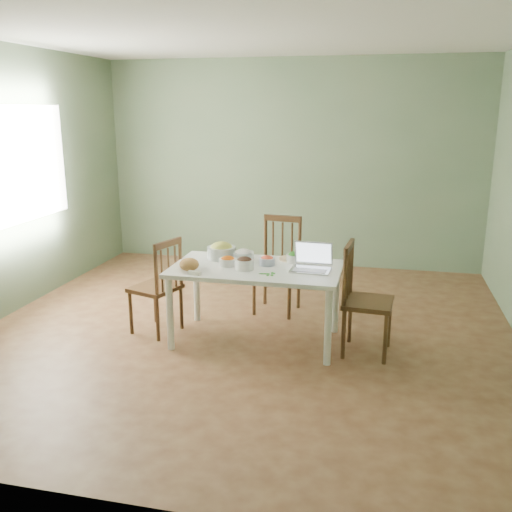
% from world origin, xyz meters
% --- Properties ---
extents(floor, '(5.00, 5.00, 0.00)m').
position_xyz_m(floor, '(0.00, 0.00, 0.00)').
color(floor, '#552F1C').
rests_on(floor, ground).
extents(ceiling, '(5.00, 5.00, 0.00)m').
position_xyz_m(ceiling, '(0.00, 0.00, 2.70)').
color(ceiling, white).
rests_on(ceiling, ground).
extents(wall_back, '(5.00, 0.00, 2.70)m').
position_xyz_m(wall_back, '(0.00, 2.50, 1.35)').
color(wall_back, slate).
rests_on(wall_back, ground).
extents(wall_front, '(5.00, 0.00, 2.70)m').
position_xyz_m(wall_front, '(0.00, -2.50, 1.35)').
color(wall_front, slate).
rests_on(wall_front, ground).
extents(wall_left, '(0.00, 5.00, 2.70)m').
position_xyz_m(wall_left, '(-2.50, 0.00, 1.35)').
color(wall_left, slate).
rests_on(wall_left, ground).
extents(window_left, '(0.04, 1.60, 1.20)m').
position_xyz_m(window_left, '(-2.48, 0.30, 1.50)').
color(window_left, white).
rests_on(window_left, ground).
extents(dining_table, '(1.50, 0.84, 0.70)m').
position_xyz_m(dining_table, '(0.14, -0.20, 0.35)').
color(dining_table, white).
rests_on(dining_table, floor).
extents(chair_far, '(0.48, 0.46, 0.99)m').
position_xyz_m(chair_far, '(0.18, 0.59, 0.49)').
color(chair_far, '#392611').
rests_on(chair_far, floor).
extents(chair_left, '(0.49, 0.50, 0.91)m').
position_xyz_m(chair_left, '(-0.83, -0.20, 0.46)').
color(chair_left, '#392611').
rests_on(chair_left, floor).
extents(chair_right, '(0.44, 0.46, 0.97)m').
position_xyz_m(chair_right, '(1.14, -0.24, 0.48)').
color(chair_right, '#392611').
rests_on(chair_right, floor).
extents(bread_boule, '(0.18, 0.18, 0.11)m').
position_xyz_m(bread_boule, '(-0.40, -0.44, 0.76)').
color(bread_boule, '#AB7036').
rests_on(bread_boule, dining_table).
extents(butter_stick, '(0.12, 0.06, 0.03)m').
position_xyz_m(butter_stick, '(-0.31, -0.55, 0.72)').
color(butter_stick, white).
rests_on(butter_stick, dining_table).
extents(bowl_squash, '(0.32, 0.32, 0.15)m').
position_xyz_m(bowl_squash, '(-0.24, 0.01, 0.78)').
color(bowl_squash, tan).
rests_on(bowl_squash, dining_table).
extents(bowl_carrot, '(0.19, 0.19, 0.09)m').
position_xyz_m(bowl_carrot, '(-0.11, -0.22, 0.74)').
color(bowl_carrot, orange).
rests_on(bowl_carrot, dining_table).
extents(bowl_onion, '(0.26, 0.26, 0.11)m').
position_xyz_m(bowl_onion, '(-0.02, -0.02, 0.75)').
color(bowl_onion, white).
rests_on(bowl_onion, dining_table).
extents(bowl_mushroom, '(0.21, 0.21, 0.11)m').
position_xyz_m(bowl_mushroom, '(0.06, -0.30, 0.76)').
color(bowl_mushroom, black).
rests_on(bowl_mushroom, dining_table).
extents(bowl_redpep, '(0.16, 0.16, 0.08)m').
position_xyz_m(bowl_redpep, '(0.22, -0.12, 0.74)').
color(bowl_redpep, '#C74120').
rests_on(bowl_redpep, dining_table).
extents(bowl_broccoli, '(0.19, 0.19, 0.09)m').
position_xyz_m(bowl_broccoli, '(0.45, 0.04, 0.75)').
color(bowl_broccoli, '#175315').
rests_on(bowl_broccoli, dining_table).
extents(flatbread, '(0.27, 0.27, 0.02)m').
position_xyz_m(flatbread, '(0.40, 0.11, 0.71)').
color(flatbread, beige).
rests_on(flatbread, dining_table).
extents(basil_bunch, '(0.17, 0.17, 0.02)m').
position_xyz_m(basil_bunch, '(0.28, -0.40, 0.71)').
color(basil_bunch, '#1B5B1E').
rests_on(basil_bunch, dining_table).
extents(laptop, '(0.35, 0.32, 0.23)m').
position_xyz_m(laptop, '(0.63, -0.22, 0.82)').
color(laptop, silver).
rests_on(laptop, dining_table).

